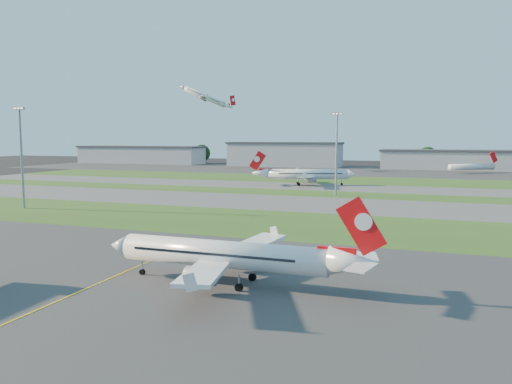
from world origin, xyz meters
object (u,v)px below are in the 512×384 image
at_px(light_mast_west, 21,150).
at_px(light_mast_centre, 337,148).
at_px(airliner_parked, 225,255).
at_px(mini_jet_near, 472,167).
at_px(airliner_taxiing, 307,174).

relative_size(light_mast_west, light_mast_centre, 1.00).
height_order(airliner_parked, mini_jet_near, airliner_parked).
height_order(airliner_taxiing, light_mast_west, light_mast_west).
xyz_separation_m(airliner_taxiing, light_mast_west, (-53.33, -85.32, 10.72)).
height_order(airliner_taxiing, mini_jet_near, airliner_taxiing).
bearing_deg(light_mast_west, airliner_taxiing, 57.99).
relative_size(mini_jet_near, light_mast_centre, 0.95).
bearing_deg(light_mast_west, mini_jet_near, 56.37).
xyz_separation_m(light_mast_west, light_mast_centre, (70.00, 56.00, 0.00)).
bearing_deg(airliner_parked, light_mast_west, 149.64).
bearing_deg(light_mast_centre, airliner_parked, -87.25).
relative_size(airliner_parked, mini_jet_near, 1.36).
height_order(mini_jet_near, light_mast_west, light_mast_west).
xyz_separation_m(mini_jet_near, light_mast_centre, (-47.22, -120.20, 11.53)).
distance_m(mini_jet_near, light_mast_centre, 129.65).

